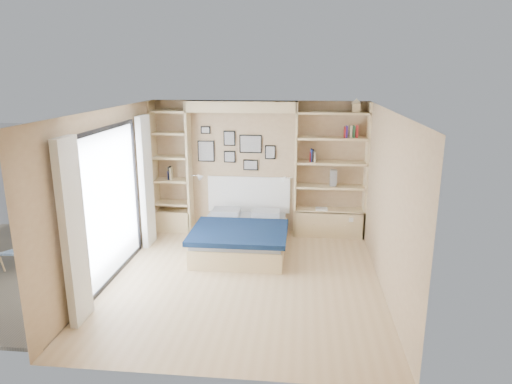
# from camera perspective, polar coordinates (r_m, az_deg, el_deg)

# --- Properties ---
(ground) EXTENTS (4.50, 4.50, 0.00)m
(ground) POSITION_cam_1_polar(r_m,az_deg,el_deg) (6.93, -1.50, -10.96)
(ground) COLOR #D6B484
(ground) RESTS_ON ground
(room_shell) EXTENTS (4.50, 4.50, 4.50)m
(room_shell) POSITION_cam_1_polar(r_m,az_deg,el_deg) (8.03, -2.90, 0.88)
(room_shell) COLOR tan
(room_shell) RESTS_ON ground
(bed) EXTENTS (1.58, 2.03, 1.07)m
(bed) POSITION_cam_1_polar(r_m,az_deg,el_deg) (7.93, -1.78, -5.47)
(bed) COLOR beige
(bed) RESTS_ON ground
(photo_gallery) EXTENTS (1.48, 0.02, 0.82)m
(photo_gallery) POSITION_cam_1_polar(r_m,az_deg,el_deg) (8.61, -2.68, 5.42)
(photo_gallery) COLOR black
(photo_gallery) RESTS_ON ground
(reading_lamps) EXTENTS (1.92, 0.12, 0.15)m
(reading_lamps) POSITION_cam_1_polar(r_m,az_deg,el_deg) (8.48, -1.84, 1.80)
(reading_lamps) COLOR silver
(reading_lamps) RESTS_ON ground
(shelf_decor) EXTENTS (3.54, 0.23, 2.03)m
(shelf_decor) POSITION_cam_1_polar(r_m,az_deg,el_deg) (8.36, 7.55, 5.55)
(shelf_decor) COLOR #A51E1E
(shelf_decor) RESTS_ON ground
(deck) EXTENTS (3.20, 4.00, 0.05)m
(deck) POSITION_cam_1_polar(r_m,az_deg,el_deg) (8.17, -27.73, -8.60)
(deck) COLOR #756956
(deck) RESTS_ON ground
(deck_chair) EXTENTS (0.51, 0.84, 0.83)m
(deck_chair) POSITION_cam_1_polar(r_m,az_deg,el_deg) (8.16, -26.50, -5.49)
(deck_chair) COLOR tan
(deck_chair) RESTS_ON ground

